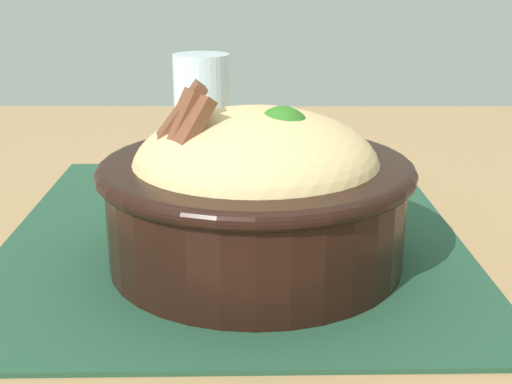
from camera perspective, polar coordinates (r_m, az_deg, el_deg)
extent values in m
cube|color=#99754C|center=(0.54, -1.84, -5.48)|extent=(1.03, 0.81, 0.04)
cylinder|color=olive|center=(1.17, 16.88, -13.55)|extent=(0.04, 0.04, 0.73)
cylinder|color=olive|center=(1.18, -18.41, -13.40)|extent=(0.04, 0.04, 0.73)
cube|color=#1E422D|center=(0.53, -1.98, -3.41)|extent=(0.39, 0.35, 0.00)
cylinder|color=black|center=(0.47, 0.00, -1.62)|extent=(0.20, 0.20, 0.07)
torus|color=black|center=(0.46, 0.00, 1.91)|extent=(0.21, 0.21, 0.01)
ellipsoid|color=tan|center=(0.46, 0.00, 2.03)|extent=(0.21, 0.21, 0.08)
sphere|color=#2B671E|center=(0.43, 0.82, 4.02)|extent=(0.03, 0.03, 0.03)
sphere|color=#2B671E|center=(0.45, -5.65, 4.71)|extent=(0.03, 0.03, 0.03)
sphere|color=#2B671E|center=(0.44, 2.19, 4.64)|extent=(0.04, 0.04, 0.04)
cylinder|color=orange|center=(0.45, 3.54, 4.30)|extent=(0.03, 0.03, 0.01)
cylinder|color=orange|center=(0.43, 3.38, 3.64)|extent=(0.04, 0.01, 0.01)
cylinder|color=orange|center=(0.49, -0.23, 5.41)|extent=(0.03, 0.01, 0.01)
cube|color=brown|center=(0.44, -6.74, 5.84)|extent=(0.03, 0.04, 0.05)
cube|color=brown|center=(0.43, -6.48, 5.24)|extent=(0.03, 0.04, 0.05)
cube|color=brown|center=(0.42, -5.89, 4.91)|extent=(0.04, 0.04, 0.05)
cube|color=#B8B8B8|center=(0.61, 4.38, -0.26)|extent=(0.02, 0.07, 0.00)
cube|color=#B8B8B8|center=(0.60, 0.56, -0.46)|extent=(0.01, 0.01, 0.00)
cube|color=#B8B8B8|center=(0.60, -1.24, -0.55)|extent=(0.03, 0.03, 0.00)
cube|color=#B8B8B8|center=(0.61, -3.70, -0.40)|extent=(0.01, 0.02, 0.00)
cube|color=#B8B8B8|center=(0.60, -3.64, -0.58)|extent=(0.01, 0.02, 0.00)
cube|color=#B8B8B8|center=(0.59, -3.58, -0.77)|extent=(0.01, 0.02, 0.00)
cube|color=#B8B8B8|center=(0.59, -3.53, -0.95)|extent=(0.01, 0.02, 0.00)
cylinder|color=silver|center=(0.79, -4.50, 7.57)|extent=(0.06, 0.06, 0.10)
cylinder|color=silver|center=(0.79, -4.46, 6.01)|extent=(0.06, 0.06, 0.06)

